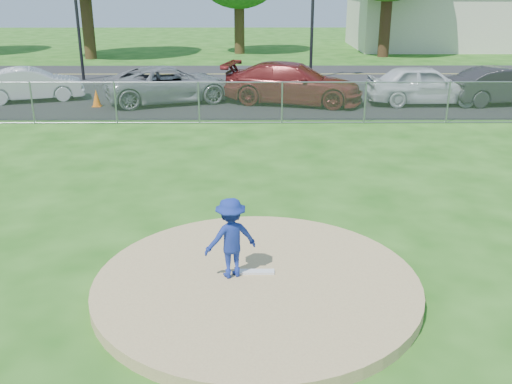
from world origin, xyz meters
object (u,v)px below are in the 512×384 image
parked_car_darkred (293,83)px  parked_car_pearl (424,85)px  traffic_signal_left (82,13)px  pitcher (231,238)px  parked_car_gray (170,84)px  parked_car_charcoal (504,86)px  parked_car_white (32,84)px  commercial_building (458,19)px  traffic_cone (96,98)px

parked_car_darkred → parked_car_pearl: size_ratio=1.23×
traffic_signal_left → pitcher: 23.54m
pitcher → parked_car_gray: (-3.16, 15.83, -0.11)m
parked_car_charcoal → parked_car_white: bearing=79.0°
traffic_signal_left → parked_car_charcoal: traffic_signal_left is taller
commercial_building → parked_car_charcoal: commercial_building is taller
commercial_building → parked_car_gray: size_ratio=2.99×
traffic_signal_left → parked_car_white: 6.32m
parked_car_white → parked_car_gray: size_ratio=0.78×
parked_car_gray → traffic_cone: bearing=87.1°
parked_car_white → parked_car_pearl: size_ratio=0.90×
parked_car_white → parked_car_charcoal: parked_car_charcoal is taller
parked_car_darkred → parked_car_charcoal: parked_car_darkred is taller
traffic_cone → parked_car_gray: parked_car_gray is taller
traffic_cone → parked_car_pearl: parked_car_pearl is taller
commercial_building → parked_car_white: (-25.59, -21.68, -1.44)m
parked_car_pearl → parked_car_charcoal: (3.36, 0.01, -0.05)m
commercial_building → parked_car_gray: commercial_building is taller
traffic_signal_left → parked_car_pearl: 17.36m
traffic_signal_left → parked_car_darkred: size_ratio=0.96×
parked_car_white → traffic_cone: bearing=-131.6°
commercial_building → traffic_signal_left: (-24.76, -16.00, 1.20)m
commercial_building → traffic_signal_left: bearing=-147.1°
traffic_cone → parked_car_charcoal: parked_car_charcoal is taller
parked_car_white → parked_car_charcoal: (20.07, -0.82, 0.05)m
commercial_building → parked_car_pearl: (-8.88, -22.51, -1.34)m
traffic_signal_left → parked_car_darkred: traffic_signal_left is taller
traffic_cone → parked_car_white: size_ratio=0.17×
parked_car_gray → parked_car_charcoal: bearing=-112.1°
traffic_signal_left → parked_car_white: size_ratio=1.31×
commercial_building → parked_car_gray: bearing=-131.6°
traffic_cone → parked_car_charcoal: (16.99, 0.46, 0.40)m
commercial_building → pitcher: (-16.42, -37.88, -1.27)m
commercial_building → traffic_signal_left: traffic_signal_left is taller
traffic_cone → commercial_building: bearing=45.6°
parked_car_darkred → commercial_building: bearing=-18.0°
parked_car_darkred → parked_car_pearl: (5.48, -0.18, -0.04)m
parked_car_white → parked_car_darkred: (11.23, -0.65, 0.14)m
pitcher → parked_car_pearl: size_ratio=0.29×
pitcher → parked_car_white: (-9.16, 16.20, -0.17)m
parked_car_white → parked_car_pearl: parked_car_pearl is taller
parked_car_gray → parked_car_darkred: (5.23, -0.28, 0.08)m
parked_car_gray → parked_car_darkred: parked_car_darkred is taller
parked_car_darkred → pitcher: bearing=-172.9°
parked_car_charcoal → pitcher: bearing=136.0°
parked_car_pearl → parked_car_white: bearing=86.8°
commercial_building → parked_car_pearl: 24.24m
commercial_building → parked_car_gray: 29.52m
pitcher → traffic_cone: size_ratio=1.94×
traffic_cone → parked_car_darkred: size_ratio=0.12×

